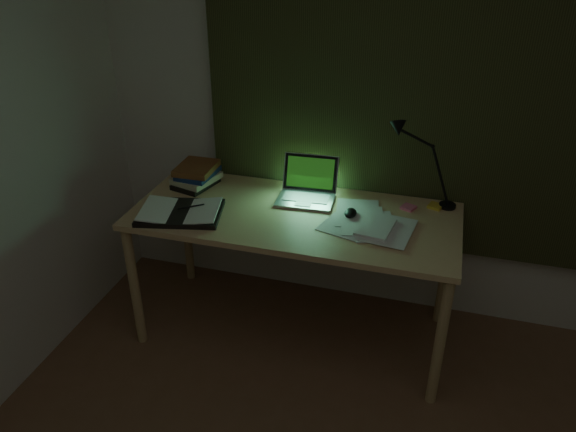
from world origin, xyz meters
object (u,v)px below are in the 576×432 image
desk (294,275)px  loose_papers (366,224)px  laptop (306,183)px  book_stack (197,175)px  desk_lamp (453,166)px  open_textbook (180,212)px

desk → loose_papers: (0.38, -0.03, 0.40)m
laptop → loose_papers: bearing=-29.7°
book_stack → loose_papers: (1.00, -0.20, -0.05)m
desk → desk_lamp: bearing=21.3°
desk_lamp → loose_papers: bearing=-132.7°
loose_papers → desk_lamp: desk_lamp is taller
laptop → open_textbook: laptop is taller
desk → loose_papers: size_ratio=4.46×
open_textbook → loose_papers: 0.95m
open_textbook → laptop: bearing=16.5°
laptop → desk_lamp: size_ratio=0.71×
open_textbook → book_stack: size_ratio=1.74×
open_textbook → desk_lamp: desk_lamp is taller
laptop → book_stack: 0.65m
open_textbook → loose_papers: (0.94, 0.15, -0.01)m
open_textbook → desk_lamp: (1.32, 0.47, 0.22)m
laptop → book_stack: bearing=174.7°
laptop → loose_papers: 0.41m
book_stack → desk_lamp: bearing=5.0°
desk_lamp → desk: bearing=-151.7°
laptop → desk: bearing=-100.6°
open_textbook → book_stack: book_stack is taller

